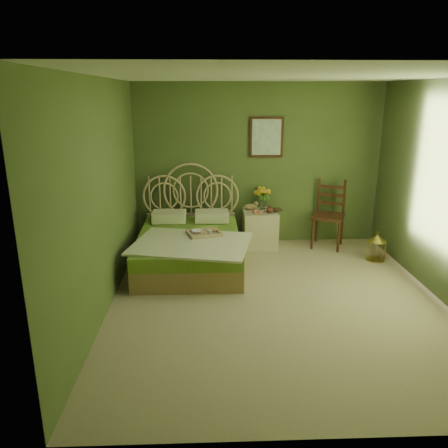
{
  "coord_description": "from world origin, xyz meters",
  "views": [
    {
      "loc": [
        -0.83,
        -4.82,
        2.42
      ],
      "look_at": [
        -0.6,
        1.0,
        0.67
      ],
      "focal_mm": 35.0,
      "sensor_mm": 36.0,
      "label": 1
    }
  ],
  "objects_px": {
    "birdcage": "(376,248)",
    "nightstand": "(260,225)",
    "chair": "(327,210)",
    "bed": "(190,245)"
  },
  "relations": [
    {
      "from": "nightstand",
      "to": "birdcage",
      "type": "xyz_separation_m",
      "value": [
        1.67,
        -0.7,
        -0.16
      ]
    },
    {
      "from": "bed",
      "to": "chair",
      "type": "xyz_separation_m",
      "value": [
        2.22,
        0.78,
        0.31
      ]
    },
    {
      "from": "chair",
      "to": "birdcage",
      "type": "bearing_deg",
      "value": -28.33
    },
    {
      "from": "bed",
      "to": "nightstand",
      "type": "xyz_separation_m",
      "value": [
        1.13,
        0.77,
        0.07
      ]
    },
    {
      "from": "bed",
      "to": "nightstand",
      "type": "height_order",
      "value": "bed"
    },
    {
      "from": "chair",
      "to": "birdcage",
      "type": "relative_size",
      "value": 2.67
    },
    {
      "from": "bed",
      "to": "birdcage",
      "type": "distance_m",
      "value": 2.8
    },
    {
      "from": "bed",
      "to": "chair",
      "type": "bearing_deg",
      "value": 19.47
    },
    {
      "from": "bed",
      "to": "chair",
      "type": "relative_size",
      "value": 1.99
    },
    {
      "from": "birdcage",
      "to": "nightstand",
      "type": "bearing_deg",
      "value": 157.16
    }
  ]
}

